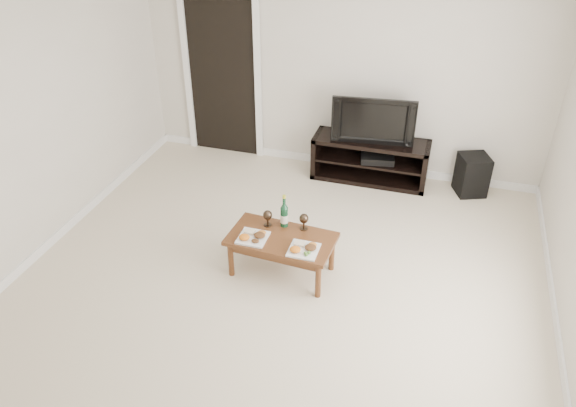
# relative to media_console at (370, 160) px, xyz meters

# --- Properties ---
(floor) EXTENTS (5.50, 5.50, 0.00)m
(floor) POSITION_rel_media_console_xyz_m (-0.47, -2.50, -0.28)
(floor) COLOR beige
(floor) RESTS_ON ground
(back_wall) EXTENTS (5.00, 0.04, 2.60)m
(back_wall) POSITION_rel_media_console_xyz_m (-0.47, 0.27, 1.02)
(back_wall) COLOR silver
(back_wall) RESTS_ON ground
(ceiling) EXTENTS (5.00, 5.50, 0.04)m
(ceiling) POSITION_rel_media_console_xyz_m (-0.47, -2.50, 2.35)
(ceiling) COLOR white
(ceiling) RESTS_ON back_wall
(doorway) EXTENTS (0.90, 0.02, 2.05)m
(doorway) POSITION_rel_media_console_xyz_m (-2.02, 0.24, 0.75)
(doorway) COLOR black
(doorway) RESTS_ON ground
(media_console) EXTENTS (1.41, 0.45, 0.55)m
(media_console) POSITION_rel_media_console_xyz_m (0.00, 0.00, 0.00)
(media_console) COLOR black
(media_console) RESTS_ON ground
(television) EXTENTS (0.99, 0.24, 0.57)m
(television) POSITION_rel_media_console_xyz_m (0.00, 0.00, 0.56)
(television) COLOR black
(television) RESTS_ON media_console
(av_receiver) EXTENTS (0.45, 0.37, 0.08)m
(av_receiver) POSITION_rel_media_console_xyz_m (0.09, -0.01, 0.05)
(av_receiver) COLOR black
(av_receiver) RESTS_ON media_console
(subwoofer) EXTENTS (0.43, 0.43, 0.49)m
(subwoofer) POSITION_rel_media_console_xyz_m (1.23, 0.03, -0.03)
(subwoofer) COLOR black
(subwoofer) RESTS_ON ground
(coffee_table) EXTENTS (1.04, 0.62, 0.42)m
(coffee_table) POSITION_rel_media_console_xyz_m (-0.50, -2.07, -0.07)
(coffee_table) COLOR brown
(coffee_table) RESTS_ON ground
(plate_left) EXTENTS (0.27, 0.27, 0.07)m
(plate_left) POSITION_rel_media_console_xyz_m (-0.76, -2.17, 0.18)
(plate_left) COLOR white
(plate_left) RESTS_ON coffee_table
(plate_right) EXTENTS (0.27, 0.27, 0.07)m
(plate_right) POSITION_rel_media_console_xyz_m (-0.24, -2.21, 0.18)
(plate_right) COLOR white
(plate_right) RESTS_ON coffee_table
(wine_bottle) EXTENTS (0.07, 0.07, 0.35)m
(wine_bottle) POSITION_rel_media_console_xyz_m (-0.53, -1.88, 0.32)
(wine_bottle) COLOR #103A21
(wine_bottle) RESTS_ON coffee_table
(goblet_left) EXTENTS (0.09, 0.09, 0.17)m
(goblet_left) POSITION_rel_media_console_xyz_m (-0.69, -1.92, 0.23)
(goblet_left) COLOR #35281D
(goblet_left) RESTS_ON coffee_table
(goblet_right) EXTENTS (0.09, 0.09, 0.17)m
(goblet_right) POSITION_rel_media_console_xyz_m (-0.34, -1.87, 0.23)
(goblet_right) COLOR #35281D
(goblet_right) RESTS_ON coffee_table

